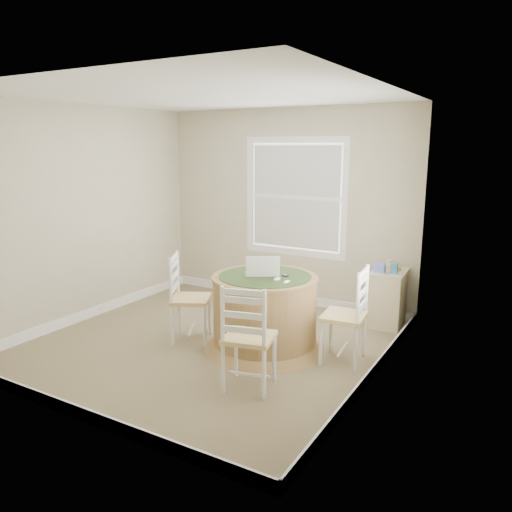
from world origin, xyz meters
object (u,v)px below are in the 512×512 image
Objects in this scene: chair_near at (249,337)px; chair_right at (344,316)px; corner_chest at (388,298)px; round_table at (265,309)px; chair_left at (191,299)px; laptop at (262,272)px.

chair_near is 1.00× the size of chair_right.
round_table is at bearing -128.73° from corner_chest.
chair_left is 0.88m from laptop.
chair_right reaches higher than round_table.
laptop reaches higher than chair_left.
laptop is (-0.04, 0.01, 0.39)m from round_table.
chair_near is 0.99m from laptop.
laptop is (-0.87, -0.09, 0.35)m from chair_right.
chair_right is 0.95m from laptop.
round_table is 1.90× the size of corner_chest.
round_table is 0.84m from chair_right.
chair_right reaches higher than corner_chest.
round_table is at bearing -83.21° from chair_near.
chair_left is 2.09× the size of laptop.
laptop is at bearing -130.02° from corner_chest.
round_table is 1.35× the size of chair_near.
laptop is (0.78, 0.22, 0.35)m from chair_left.
laptop is at bearing -81.26° from chair_near.
chair_near is at bearing -109.50° from corner_chest.
round_table is 0.91m from chair_near.
chair_left is at bearing -17.11° from laptop.
chair_near is 2.09× the size of laptop.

